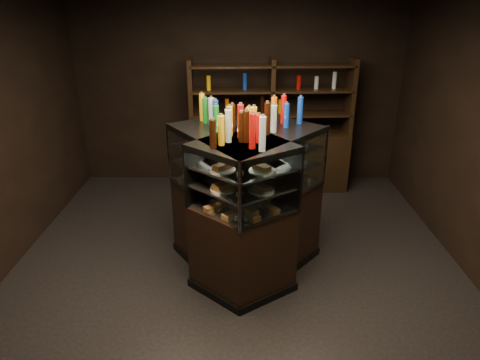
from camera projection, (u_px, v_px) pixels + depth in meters
name	position (u px, v px, depth m)	size (l,w,h in m)	color
ground	(237.00, 262.00, 4.88)	(5.00, 5.00, 0.00)	black
room_shell	(236.00, 92.00, 4.12)	(5.02, 5.02, 3.01)	black
display_case	(244.00, 228.00, 4.56)	(1.74, 1.59, 1.56)	black
food_display	(244.00, 174.00, 4.31)	(1.24, 1.17, 0.48)	#D58F4C
bottles_top	(245.00, 120.00, 4.10)	(1.07, 1.03, 0.30)	yellow
potted_conifer	(302.00, 216.00, 4.97)	(0.36, 0.36, 0.77)	black
back_shelving	(270.00, 152.00, 6.52)	(2.40, 0.55, 2.00)	black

